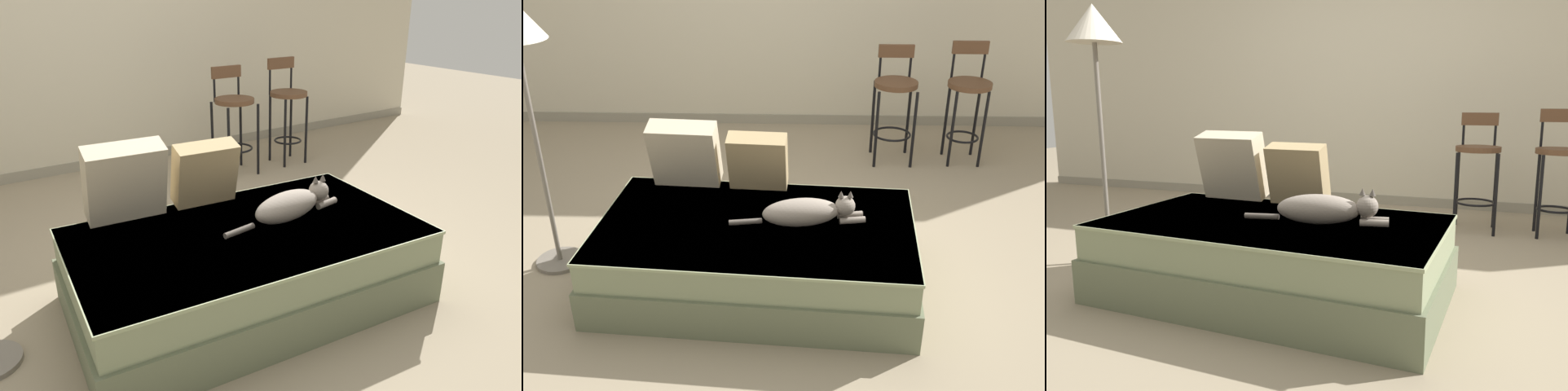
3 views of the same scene
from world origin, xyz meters
TOP-DOWN VIEW (x-y plane):
  - ground_plane at (0.00, 0.00)m, footprint 16.00×16.00m
  - wall_back_panel at (0.00, 2.25)m, footprint 8.00×0.10m
  - wall_baseboard_trim at (0.00, 2.20)m, footprint 8.00×0.02m
  - couch at (0.00, -0.40)m, footprint 1.83×1.14m
  - throw_pillow_corner at (-0.45, 0.04)m, footprint 0.42×0.28m
  - throw_pillow_middle at (-0.01, 0.01)m, footprint 0.36×0.23m
  - cat at (0.28, -0.40)m, footprint 0.75×0.23m
  - bar_stool_near_window at (0.98, 1.40)m, footprint 0.34×0.34m
  - bar_stool_by_doorway at (1.56, 1.40)m, footprint 0.34×0.34m

SIDE VIEW (x-z plane):
  - ground_plane at x=0.00m, z-range 0.00..0.00m
  - wall_baseboard_trim at x=0.00m, z-range 0.00..0.09m
  - couch at x=0.00m, z-range 0.00..0.41m
  - cat at x=0.28m, z-range 0.39..0.58m
  - bar_stool_near_window at x=0.98m, z-range 0.07..1.00m
  - bar_stool_by_doorway at x=1.56m, z-range 0.08..1.04m
  - throw_pillow_middle at x=-0.01m, z-range 0.41..0.78m
  - throw_pillow_corner at x=-0.45m, z-range 0.41..0.83m
  - wall_back_panel at x=0.00m, z-range 0.00..2.60m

